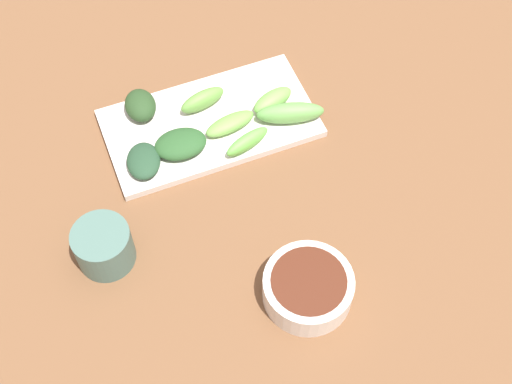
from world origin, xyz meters
TOP-DOWN VIEW (x-y plane):
  - tabletop at (0.00, 0.00)m, footprint 2.10×2.10m
  - sauce_bowl at (-0.18, -0.02)m, footprint 0.11×0.11m
  - serving_plate at (0.12, -0.00)m, footprint 0.16×0.30m
  - broccoli_leafy_0 at (0.17, 0.09)m, footprint 0.06×0.05m
  - broccoli_stalk_1 at (0.15, 0.00)m, footprint 0.04×0.07m
  - broccoli_leafy_2 at (0.08, 0.11)m, footprint 0.07×0.06m
  - broccoli_stalk_3 at (0.08, -0.11)m, footprint 0.06×0.10m
  - broccoli_stalk_4 at (0.06, -0.03)m, footprint 0.04×0.07m
  - broccoli_leafy_5 at (0.09, 0.05)m, footprint 0.06×0.08m
  - broccoli_stalk_6 at (0.11, -0.10)m, footprint 0.05×0.07m
  - broccoli_stalk_7 at (0.10, -0.02)m, footprint 0.04×0.08m
  - tea_cup at (-0.03, 0.20)m, footprint 0.07×0.07m

SIDE VIEW (x-z plane):
  - tabletop at x=0.00m, z-range 0.00..0.02m
  - serving_plate at x=0.12m, z-range 0.02..0.03m
  - broccoli_stalk_7 at x=0.10m, z-range 0.03..0.05m
  - broccoli_leafy_2 at x=0.08m, z-range 0.03..0.05m
  - sauce_bowl at x=-0.18m, z-range 0.02..0.06m
  - broccoli_leafy_5 at x=0.09m, z-range 0.03..0.06m
  - broccoli_stalk_4 at x=0.06m, z-range 0.03..0.06m
  - broccoli_stalk_6 at x=0.11m, z-range 0.03..0.06m
  - broccoli_stalk_1 at x=0.15m, z-range 0.03..0.06m
  - broccoli_leafy_0 at x=0.17m, z-range 0.03..0.06m
  - broccoli_stalk_3 at x=0.08m, z-range 0.03..0.06m
  - tea_cup at x=-0.03m, z-range 0.02..0.08m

